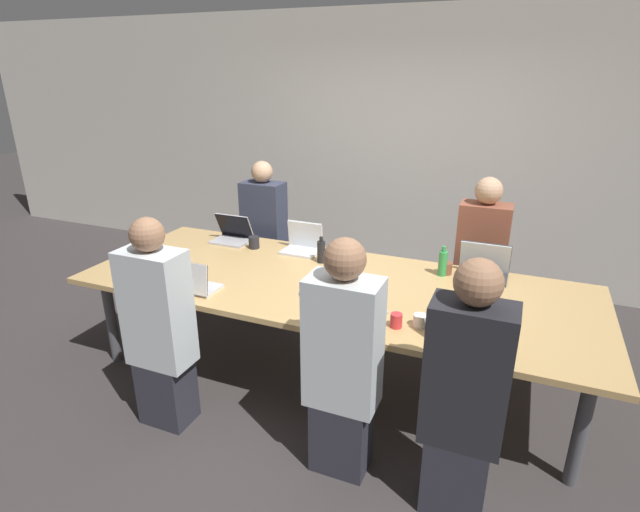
{
  "coord_description": "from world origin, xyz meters",
  "views": [
    {
      "loc": [
        1.2,
        -3.1,
        2.22
      ],
      "look_at": [
        -0.14,
        0.1,
        0.9
      ],
      "focal_mm": 28.0,
      "sensor_mm": 36.0,
      "label": 1
    }
  ],
  "objects_px": {
    "cup_far_left": "(254,242)",
    "stapler": "(366,291)",
    "bottle_far_midleft": "(321,251)",
    "bottle_far_right": "(443,263)",
    "person_near_right": "(464,397)",
    "laptop_near_midright": "(355,309)",
    "cup_near_midright": "(396,321)",
    "person_far_left": "(265,235)",
    "laptop_far_right": "(483,267)",
    "laptop_far_left": "(233,234)",
    "laptop_far_midleft": "(303,243)",
    "person_near_midright": "(343,364)",
    "cup_far_right": "(446,268)",
    "cup_near_right": "(420,321)",
    "person_far_right": "(480,264)",
    "laptop_near_right": "(464,328)",
    "person_near_left": "(159,329)",
    "laptop_near_left": "(192,282)"
  },
  "relations": [
    {
      "from": "cup_far_left",
      "to": "stapler",
      "type": "height_order",
      "value": "cup_far_left"
    },
    {
      "from": "bottle_far_midleft",
      "to": "bottle_far_right",
      "type": "relative_size",
      "value": 0.93
    },
    {
      "from": "person_near_right",
      "to": "laptop_near_midright",
      "type": "height_order",
      "value": "person_near_right"
    },
    {
      "from": "bottle_far_midleft",
      "to": "cup_near_midright",
      "type": "distance_m",
      "value": 1.16
    },
    {
      "from": "bottle_far_midleft",
      "to": "person_far_left",
      "type": "distance_m",
      "value": 1.07
    },
    {
      "from": "laptop_far_right",
      "to": "laptop_far_left",
      "type": "xyz_separation_m",
      "value": [
        -2.15,
        -0.04,
        -0.0
      ]
    },
    {
      "from": "bottle_far_right",
      "to": "laptop_far_midleft",
      "type": "bearing_deg",
      "value": 176.24
    },
    {
      "from": "bottle_far_midleft",
      "to": "person_near_midright",
      "type": "height_order",
      "value": "person_near_midright"
    },
    {
      "from": "person_far_left",
      "to": "cup_far_left",
      "type": "bearing_deg",
      "value": -70.0
    },
    {
      "from": "bottle_far_right",
      "to": "cup_near_midright",
      "type": "bearing_deg",
      "value": -97.1
    },
    {
      "from": "bottle_far_midleft",
      "to": "laptop_far_right",
      "type": "relative_size",
      "value": 0.59
    },
    {
      "from": "laptop_far_midleft",
      "to": "person_near_midright",
      "type": "height_order",
      "value": "person_near_midright"
    },
    {
      "from": "laptop_far_left",
      "to": "cup_far_right",
      "type": "bearing_deg",
      "value": -0.74
    },
    {
      "from": "cup_far_left",
      "to": "cup_near_right",
      "type": "bearing_deg",
      "value": -27.14
    },
    {
      "from": "bottle_far_midleft",
      "to": "laptop_far_left",
      "type": "xyz_separation_m",
      "value": [
        -0.93,
        0.17,
        -0.02
      ]
    },
    {
      "from": "laptop_far_right",
      "to": "person_far_right",
      "type": "relative_size",
      "value": 0.26
    },
    {
      "from": "laptop_far_midleft",
      "to": "cup_far_left",
      "type": "height_order",
      "value": "laptop_far_midleft"
    },
    {
      "from": "laptop_near_right",
      "to": "stapler",
      "type": "xyz_separation_m",
      "value": [
        -0.7,
        0.37,
        -0.05
      ]
    },
    {
      "from": "laptop_near_right",
      "to": "person_near_left",
      "type": "xyz_separation_m",
      "value": [
        -1.79,
        -0.47,
        -0.15
      ]
    },
    {
      "from": "laptop_near_left",
      "to": "bottle_far_midleft",
      "type": "height_order",
      "value": "laptop_near_left"
    },
    {
      "from": "laptop_near_right",
      "to": "laptop_far_right",
      "type": "xyz_separation_m",
      "value": [
        0.0,
        1.02,
        -0.0
      ]
    },
    {
      "from": "laptop_near_right",
      "to": "cup_near_right",
      "type": "xyz_separation_m",
      "value": [
        -0.26,
        0.06,
        -0.04
      ]
    },
    {
      "from": "person_near_left",
      "to": "laptop_far_midleft",
      "type": "height_order",
      "value": "person_near_left"
    },
    {
      "from": "laptop_near_left",
      "to": "bottle_far_right",
      "type": "distance_m",
      "value": 1.83
    },
    {
      "from": "cup_near_right",
      "to": "person_near_left",
      "type": "bearing_deg",
      "value": -160.64
    },
    {
      "from": "laptop_near_left",
      "to": "laptop_near_midright",
      "type": "distance_m",
      "value": 1.18
    },
    {
      "from": "laptop_far_right",
      "to": "person_near_left",
      "type": "bearing_deg",
      "value": -140.13
    },
    {
      "from": "cup_near_right",
      "to": "laptop_far_left",
      "type": "relative_size",
      "value": 0.25
    },
    {
      "from": "laptop_far_midleft",
      "to": "bottle_far_right",
      "type": "bearing_deg",
      "value": -3.76
    },
    {
      "from": "laptop_near_midright",
      "to": "stapler",
      "type": "height_order",
      "value": "laptop_near_midright"
    },
    {
      "from": "laptop_far_left",
      "to": "laptop_near_left",
      "type": "bearing_deg",
      "value": -73.0
    },
    {
      "from": "laptop_far_midleft",
      "to": "person_far_left",
      "type": "bearing_deg",
      "value": 144.5
    },
    {
      "from": "laptop_near_midright",
      "to": "cup_near_midright",
      "type": "height_order",
      "value": "laptop_near_midright"
    },
    {
      "from": "laptop_far_left",
      "to": "person_far_right",
      "type": "bearing_deg",
      "value": 11.89
    },
    {
      "from": "cup_near_midright",
      "to": "stapler",
      "type": "distance_m",
      "value": 0.49
    },
    {
      "from": "laptop_far_left",
      "to": "person_far_left",
      "type": "xyz_separation_m",
      "value": [
        0.07,
        0.45,
        -0.14
      ]
    },
    {
      "from": "laptop_near_left",
      "to": "person_far_left",
      "type": "xyz_separation_m",
      "value": [
        -0.24,
        1.48,
        -0.14
      ]
    },
    {
      "from": "laptop_far_midleft",
      "to": "bottle_far_right",
      "type": "distance_m",
      "value": 1.19
    },
    {
      "from": "stapler",
      "to": "cup_near_midright",
      "type": "bearing_deg",
      "value": -24.26
    },
    {
      "from": "laptop_near_right",
      "to": "cup_far_left",
      "type": "bearing_deg",
      "value": -25.37
    },
    {
      "from": "person_near_right",
      "to": "person_far_right",
      "type": "relative_size",
      "value": 1.01
    },
    {
      "from": "person_near_right",
      "to": "cup_far_right",
      "type": "bearing_deg",
      "value": -76.71
    },
    {
      "from": "cup_far_right",
      "to": "stapler",
      "type": "relative_size",
      "value": 0.61
    },
    {
      "from": "person_far_right",
      "to": "stapler",
      "type": "xyz_separation_m",
      "value": [
        -0.66,
        -1.05,
        0.09
      ]
    },
    {
      "from": "bottle_far_right",
      "to": "laptop_far_left",
      "type": "xyz_separation_m",
      "value": [
        -1.87,
        0.07,
        -0.03
      ]
    },
    {
      "from": "laptop_far_left",
      "to": "cup_near_right",
      "type": "bearing_deg",
      "value": -25.92
    },
    {
      "from": "person_far_right",
      "to": "laptop_far_left",
      "type": "relative_size",
      "value": 4.27
    },
    {
      "from": "bottle_far_midleft",
      "to": "cup_far_left",
      "type": "xyz_separation_m",
      "value": [
        -0.66,
        0.09,
        -0.04
      ]
    },
    {
      "from": "laptop_far_midleft",
      "to": "laptop_near_midright",
      "type": "distance_m",
      "value": 1.28
    },
    {
      "from": "stapler",
      "to": "bottle_far_right",
      "type": "bearing_deg",
      "value": 77.99
    }
  ]
}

